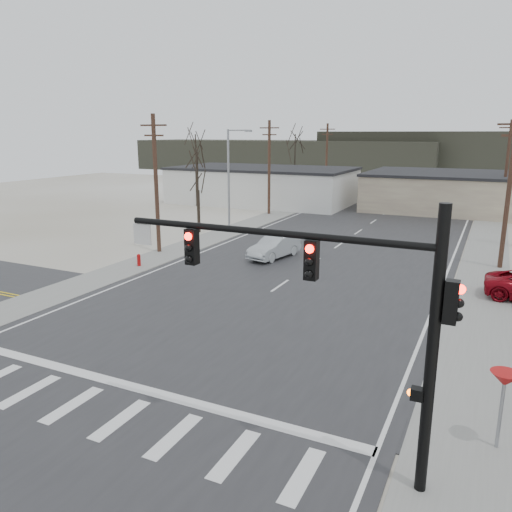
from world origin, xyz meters
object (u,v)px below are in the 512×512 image
(traffic_signal_mast, at_px, (353,302))
(sedan_crossing, at_px, (274,247))
(car_far_a, at_px, (415,195))
(car_far_b, at_px, (363,190))
(fire_hydrant, at_px, (139,260))

(traffic_signal_mast, bearing_deg, sedan_crossing, 118.32)
(car_far_a, xyz_separation_m, car_far_b, (-7.78, 3.39, -0.02))
(traffic_signal_mast, xyz_separation_m, car_far_a, (-6.74, 57.10, -3.97))
(sedan_crossing, distance_m, car_far_a, 37.13)
(traffic_signal_mast, bearing_deg, car_far_a, 96.73)
(traffic_signal_mast, bearing_deg, fire_hydrant, 141.87)
(fire_hydrant, bearing_deg, car_far_b, 85.58)
(fire_hydrant, xyz_separation_m, car_far_a, (11.36, 42.90, 0.26))
(car_far_b, bearing_deg, traffic_signal_mast, -62.09)
(traffic_signal_mast, height_order, car_far_a, traffic_signal_mast)
(car_far_a, relative_size, car_far_b, 1.21)
(sedan_crossing, relative_size, car_far_a, 1.01)
(traffic_signal_mast, relative_size, fire_hydrant, 10.29)
(fire_hydrant, height_order, car_far_b, car_far_b)
(traffic_signal_mast, height_order, fire_hydrant, traffic_signal_mast)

